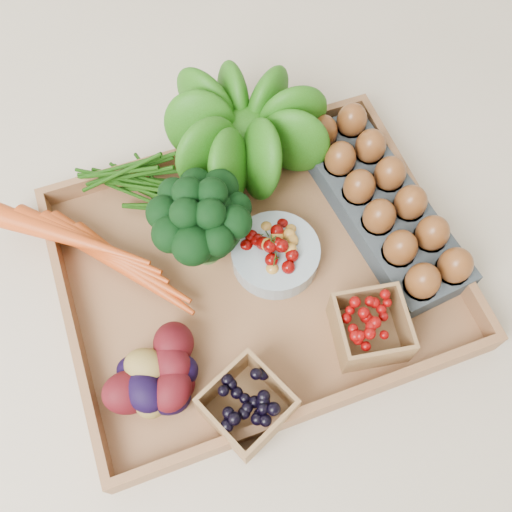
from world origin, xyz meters
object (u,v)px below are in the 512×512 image
object	(u,v)px
tray	(256,272)
cherry_bowl	(275,255)
broccoli	(204,233)
egg_carton	(380,207)

from	to	relation	value
tray	cherry_bowl	bearing A→B (deg)	9.36
broccoli	cherry_bowl	bearing A→B (deg)	-27.69
tray	egg_carton	bearing A→B (deg)	6.95
tray	broccoli	bearing A→B (deg)	137.96
tray	broccoli	distance (m)	0.10
tray	egg_carton	world-z (taller)	egg_carton
egg_carton	cherry_bowl	bearing A→B (deg)	-179.49
cherry_bowl	tray	bearing A→B (deg)	-170.64
cherry_bowl	egg_carton	world-z (taller)	egg_carton
tray	egg_carton	xyz separation A→B (m)	(0.21, 0.03, 0.03)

